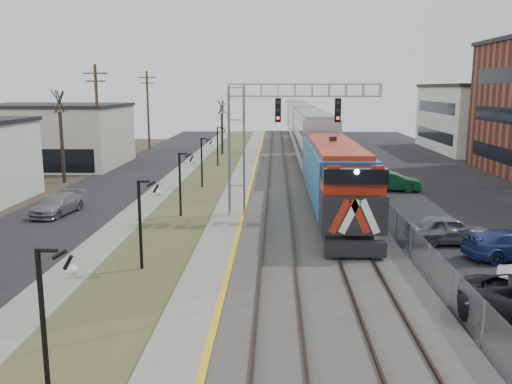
{
  "coord_description": "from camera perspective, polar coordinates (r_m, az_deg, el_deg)",
  "views": [
    {
      "loc": [
        1.84,
        -4.61,
        7.88
      ],
      "look_at": [
        0.87,
        22.82,
        2.6
      ],
      "focal_mm": 38.0,
      "sensor_mm": 36.0,
      "label": 1
    }
  ],
  "objects": [
    {
      "name": "ballast_bed",
      "position": [
        40.42,
        5.05,
        -0.25
      ],
      "size": [
        8.0,
        120.0,
        0.2
      ],
      "primitive_type": "cube",
      "color": "#595651",
      "rests_on": "ground"
    },
    {
      "name": "car_lot_f",
      "position": [
        43.23,
        14.05,
        1.04
      ],
      "size": [
        4.62,
        2.19,
        1.46
      ],
      "primitive_type": "imported",
      "rotation": [
        0.0,
        0.0,
        1.42
      ],
      "color": "#0E4722",
      "rests_on": "ground"
    },
    {
      "name": "platform_edge",
      "position": [
        40.38,
        -0.79,
        -0.01
      ],
      "size": [
        0.24,
        120.0,
        0.01
      ],
      "primitive_type": "cube",
      "color": "gold",
      "rests_on": "platform"
    },
    {
      "name": "car_lot_e",
      "position": [
        29.4,
        19.69,
        -3.81
      ],
      "size": [
        4.44,
        1.98,
        1.48
      ],
      "primitive_type": "imported",
      "rotation": [
        0.0,
        0.0,
        1.62
      ],
      "color": "slate",
      "rests_on": "ground"
    },
    {
      "name": "grass_median",
      "position": [
        40.8,
        -6.24,
        -0.27
      ],
      "size": [
        4.0,
        120.0,
        0.06
      ],
      "primitive_type": "cube",
      "color": "#4A522C",
      "rests_on": "ground"
    },
    {
      "name": "bare_trees",
      "position": [
        46.17,
        -16.34,
        4.01
      ],
      "size": [
        12.3,
        42.3,
        5.95
      ],
      "color": "#382D23",
      "rests_on": "ground"
    },
    {
      "name": "track_near",
      "position": [
        40.33,
        2.22,
        0.01
      ],
      "size": [
        1.58,
        120.0,
        0.15
      ],
      "color": "#2D2119",
      "rests_on": "ballast_bed"
    },
    {
      "name": "track_far",
      "position": [
        40.5,
        7.17,
        -0.02
      ],
      "size": [
        1.58,
        120.0,
        0.15
      ],
      "color": "#2D2119",
      "rests_on": "ballast_bed"
    },
    {
      "name": "street_west",
      "position": [
        42.53,
        -16.3,
        -0.2
      ],
      "size": [
        7.0,
        120.0,
        0.04
      ],
      "primitive_type": "cube",
      "color": "black",
      "rests_on": "ground"
    },
    {
      "name": "lampposts",
      "position": [
        24.35,
        -11.94,
        -3.32
      ],
      "size": [
        0.14,
        62.14,
        4.0
      ],
      "color": "black",
      "rests_on": "ground"
    },
    {
      "name": "platform",
      "position": [
        40.46,
        -2.04,
        -0.17
      ],
      "size": [
        2.0,
        120.0,
        0.24
      ],
      "primitive_type": "cube",
      "color": "gray",
      "rests_on": "ground"
    },
    {
      "name": "sidewalk",
      "position": [
        41.33,
        -10.36,
        -0.22
      ],
      "size": [
        2.0,
        120.0,
        0.08
      ],
      "primitive_type": "cube",
      "color": "gray",
      "rests_on": "ground"
    },
    {
      "name": "signal_gantry",
      "position": [
        32.69,
        0.94,
        6.87
      ],
      "size": [
        9.0,
        1.07,
        8.15
      ],
      "color": "gray",
      "rests_on": "ground"
    },
    {
      "name": "car_street_b",
      "position": [
        36.34,
        -20.19,
        -1.26
      ],
      "size": [
        2.44,
        4.7,
        1.3
      ],
      "primitive_type": "imported",
      "rotation": [
        0.0,
        0.0,
        -0.14
      ],
      "color": "gray",
      "rests_on": "ground"
    },
    {
      "name": "fence",
      "position": [
        40.74,
        10.98,
        0.68
      ],
      "size": [
        0.04,
        120.0,
        1.6
      ],
      "primitive_type": "cube",
      "color": "gray",
      "rests_on": "ground"
    },
    {
      "name": "train",
      "position": [
        68.51,
        5.12,
        6.69
      ],
      "size": [
        3.0,
        85.85,
        5.33
      ],
      "color": "#125498",
      "rests_on": "ground"
    },
    {
      "name": "parking_lot",
      "position": [
        42.79,
        21.31,
        -0.45
      ],
      "size": [
        16.0,
        120.0,
        0.04
      ],
      "primitive_type": "cube",
      "color": "black",
      "rests_on": "ground"
    }
  ]
}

